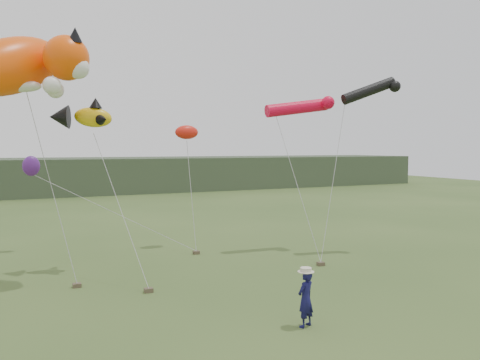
# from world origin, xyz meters

# --- Properties ---
(ground) EXTENTS (120.00, 120.00, 0.00)m
(ground) POSITION_xyz_m (0.00, 0.00, 0.00)
(ground) COLOR #385123
(ground) RESTS_ON ground
(headland) EXTENTS (90.00, 13.00, 4.00)m
(headland) POSITION_xyz_m (-3.11, 44.69, 1.92)
(headland) COLOR #2D3D28
(headland) RESTS_ON ground
(festival_attendant) EXTENTS (0.72, 0.60, 1.67)m
(festival_attendant) POSITION_xyz_m (1.19, -1.46, 0.84)
(festival_attendant) COLOR #121143
(festival_attendant) RESTS_ON ground
(sandbag_anchors) EXTENTS (14.58, 6.40, 0.16)m
(sandbag_anchors) POSITION_xyz_m (-1.63, 4.96, 0.08)
(sandbag_anchors) COLOR brown
(sandbag_anchors) RESTS_ON ground
(cat_kite) EXTENTS (6.05, 4.62, 3.54)m
(cat_kite) POSITION_xyz_m (-6.08, 6.95, 8.39)
(cat_kite) COLOR #FF5005
(cat_kite) RESTS_ON ground
(fish_kite) EXTENTS (2.71, 1.79, 1.33)m
(fish_kite) POSITION_xyz_m (-3.95, 8.01, 6.57)
(fish_kite) COLOR yellow
(fish_kite) RESTS_ON ground
(tube_kites) EXTENTS (6.27, 3.14, 2.07)m
(tube_kites) POSITION_xyz_m (7.96, 7.01, 7.64)
(tube_kites) COLOR black
(tube_kites) RESTS_ON ground
(misc_kites) EXTENTS (8.59, 2.73, 2.62)m
(misc_kites) POSITION_xyz_m (-1.45, 11.78, 5.35)
(misc_kites) COLOR red
(misc_kites) RESTS_ON ground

